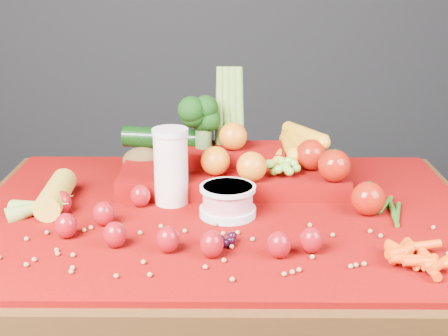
{
  "coord_description": "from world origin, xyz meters",
  "views": [
    {
      "loc": [
        0.01,
        -1.23,
        1.27
      ],
      "look_at": [
        0.0,
        0.02,
        0.85
      ],
      "focal_mm": 50.0,
      "sensor_mm": 36.0,
      "label": 1
    }
  ],
  "objects_px": {
    "table": "(224,255)",
    "milk_glass": "(171,164)",
    "produce_mound": "(242,162)",
    "yogurt_bowl": "(228,200)"
  },
  "relations": [
    {
      "from": "table",
      "to": "milk_glass",
      "type": "distance_m",
      "value": 0.23
    },
    {
      "from": "milk_glass",
      "to": "produce_mound",
      "type": "xyz_separation_m",
      "value": [
        0.15,
        0.11,
        -0.03
      ]
    },
    {
      "from": "yogurt_bowl",
      "to": "produce_mound",
      "type": "bearing_deg",
      "value": 80.15
    },
    {
      "from": "table",
      "to": "yogurt_bowl",
      "type": "xyz_separation_m",
      "value": [
        0.01,
        -0.03,
        0.14
      ]
    },
    {
      "from": "produce_mound",
      "to": "yogurt_bowl",
      "type": "bearing_deg",
      "value": -99.85
    },
    {
      "from": "table",
      "to": "produce_mound",
      "type": "relative_size",
      "value": 1.87
    },
    {
      "from": "table",
      "to": "milk_glass",
      "type": "xyz_separation_m",
      "value": [
        -0.11,
        0.04,
        0.2
      ]
    },
    {
      "from": "yogurt_bowl",
      "to": "produce_mound",
      "type": "distance_m",
      "value": 0.19
    },
    {
      "from": "table",
      "to": "yogurt_bowl",
      "type": "bearing_deg",
      "value": -72.89
    },
    {
      "from": "yogurt_bowl",
      "to": "milk_glass",
      "type": "bearing_deg",
      "value": 150.33
    }
  ]
}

